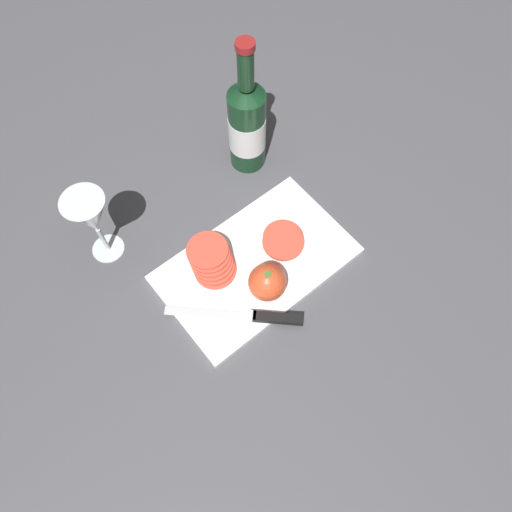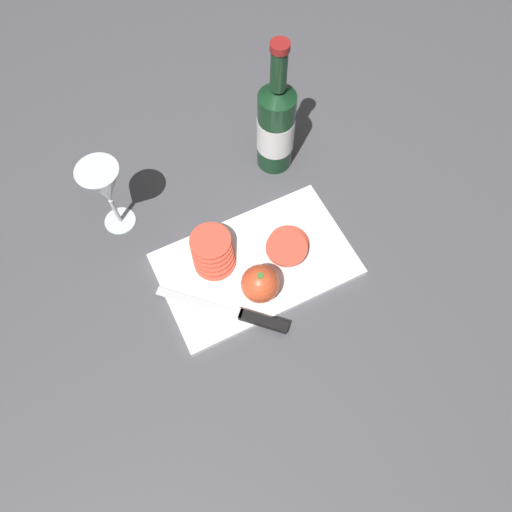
{
  "view_description": "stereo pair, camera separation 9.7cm",
  "coord_description": "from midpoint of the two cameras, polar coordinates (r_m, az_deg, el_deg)",
  "views": [
    {
      "loc": [
        0.31,
        0.32,
        0.91
      ],
      "look_at": [
        0.04,
        -0.02,
        0.04
      ],
      "focal_mm": 35.0,
      "sensor_mm": 36.0,
      "label": 1
    },
    {
      "loc": [
        0.23,
        0.37,
        0.91
      ],
      "look_at": [
        0.04,
        -0.02,
        0.04
      ],
      "focal_mm": 35.0,
      "sensor_mm": 36.0,
      "label": 2
    }
  ],
  "objects": [
    {
      "name": "knife",
      "position": [
        0.95,
        2.19,
        -7.32
      ],
      "size": [
        0.2,
        0.2,
        0.01
      ],
      "rotation": [
        0.0,
        0.0,
        5.51
      ],
      "color": "silver",
      "rests_on": "cutting_board"
    },
    {
      "name": "cutting_board",
      "position": [
        1.01,
        2.76,
        -1.21
      ],
      "size": [
        0.38,
        0.23,
        0.01
      ],
      "color": "white",
      "rests_on": "ground_plane"
    },
    {
      "name": "tomato_slice_stack_far",
      "position": [
        0.99,
        -2.21,
        0.27
      ],
      "size": [
        0.09,
        0.12,
        0.04
      ],
      "color": "#DB4C38",
      "rests_on": "cutting_board"
    },
    {
      "name": "wine_glass",
      "position": [
        0.98,
        -14.26,
        7.32
      ],
      "size": [
        0.08,
        0.08,
        0.18
      ],
      "color": "silver",
      "rests_on": "ground_plane"
    },
    {
      "name": "wine_bottle",
      "position": [
        1.06,
        4.97,
        14.34
      ],
      "size": [
        0.08,
        0.08,
        0.32
      ],
      "color": "#14381E",
      "rests_on": "ground_plane"
    },
    {
      "name": "ground_plane",
      "position": [
        1.01,
        5.07,
        -1.42
      ],
      "size": [
        3.0,
        3.0,
        0.0
      ],
      "primitive_type": "plane",
      "color": "#4C4C51"
    },
    {
      "name": "whole_tomato",
      "position": [
        0.94,
        3.44,
        -3.48
      ],
      "size": [
        0.07,
        0.07,
        0.07
      ],
      "color": "#DB4C28",
      "rests_on": "cutting_board"
    },
    {
      "name": "tomato_slice_stack_near",
      "position": [
        1.01,
        6.39,
        0.92
      ],
      "size": [
        0.1,
        0.1,
        0.02
      ],
      "color": "#DB4C38",
      "rests_on": "cutting_board"
    }
  ]
}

